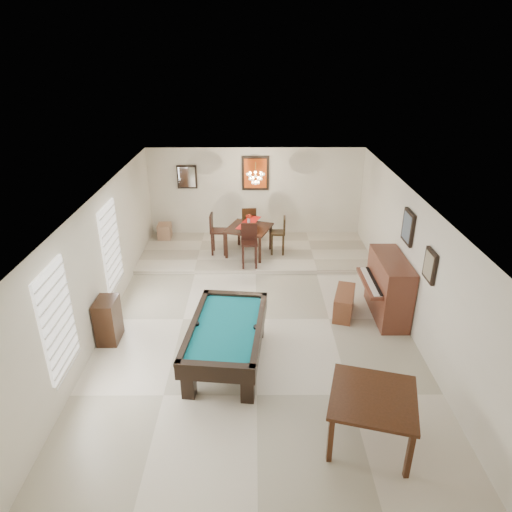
{
  "coord_description": "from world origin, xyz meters",
  "views": [
    {
      "loc": [
        -0.04,
        -7.96,
        5.09
      ],
      "look_at": [
        0.0,
        0.6,
        1.15
      ],
      "focal_mm": 32.0,
      "sensor_mm": 36.0,
      "label": 1
    }
  ],
  "objects_px": {
    "piano_bench": "(344,303)",
    "dining_chair_south": "(249,246)",
    "apothecary_chest": "(108,320)",
    "dining_chair_east": "(278,235)",
    "pool_table": "(227,345)",
    "dining_chair_west": "(219,234)",
    "corner_bench": "(165,231)",
    "flower_vase": "(249,218)",
    "dining_chair_north": "(249,224)",
    "chandelier": "(256,174)",
    "upright_piano": "(381,287)",
    "dining_table": "(249,238)",
    "square_table": "(371,418)"
  },
  "relations": [
    {
      "from": "piano_bench",
      "to": "dining_chair_south",
      "type": "xyz_separation_m",
      "value": [
        -1.98,
        2.04,
        0.4
      ]
    },
    {
      "from": "apothecary_chest",
      "to": "dining_chair_east",
      "type": "height_order",
      "value": "dining_chair_east"
    },
    {
      "from": "pool_table",
      "to": "dining_chair_west",
      "type": "xyz_separation_m",
      "value": [
        -0.44,
        4.44,
        0.28
      ]
    },
    {
      "from": "dining_chair_east",
      "to": "corner_bench",
      "type": "bearing_deg",
      "value": -106.08
    },
    {
      "from": "flower_vase",
      "to": "corner_bench",
      "type": "xyz_separation_m",
      "value": [
        -2.41,
        1.1,
        -0.77
      ]
    },
    {
      "from": "dining_chair_north",
      "to": "chandelier",
      "type": "bearing_deg",
      "value": 102.92
    },
    {
      "from": "upright_piano",
      "to": "corner_bench",
      "type": "height_order",
      "value": "upright_piano"
    },
    {
      "from": "dining_table",
      "to": "dining_chair_east",
      "type": "bearing_deg",
      "value": 2.42
    },
    {
      "from": "pool_table",
      "to": "dining_chair_west",
      "type": "bearing_deg",
      "value": 101.55
    },
    {
      "from": "piano_bench",
      "to": "flower_vase",
      "type": "relative_size",
      "value": 3.98
    },
    {
      "from": "pool_table",
      "to": "dining_table",
      "type": "relative_size",
      "value": 2.18
    },
    {
      "from": "apothecary_chest",
      "to": "dining_chair_east",
      "type": "xyz_separation_m",
      "value": [
        3.36,
        3.74,
        0.19
      ]
    },
    {
      "from": "piano_bench",
      "to": "dining_chair_west",
      "type": "bearing_deg",
      "value": 134.54
    },
    {
      "from": "dining_chair_west",
      "to": "corner_bench",
      "type": "relative_size",
      "value": 2.38
    },
    {
      "from": "upright_piano",
      "to": "flower_vase",
      "type": "height_order",
      "value": "upright_piano"
    },
    {
      "from": "corner_bench",
      "to": "square_table",
      "type": "bearing_deg",
      "value": -60.26
    },
    {
      "from": "flower_vase",
      "to": "corner_bench",
      "type": "bearing_deg",
      "value": 155.53
    },
    {
      "from": "square_table",
      "to": "dining_chair_west",
      "type": "xyz_separation_m",
      "value": [
        -2.54,
        6.2,
        0.26
      ]
    },
    {
      "from": "square_table",
      "to": "dining_table",
      "type": "xyz_separation_m",
      "value": [
        -1.75,
        6.18,
        0.15
      ]
    },
    {
      "from": "piano_bench",
      "to": "corner_bench",
      "type": "relative_size",
      "value": 2.05
    },
    {
      "from": "piano_bench",
      "to": "dining_chair_east",
      "type": "height_order",
      "value": "dining_chair_east"
    },
    {
      "from": "pool_table",
      "to": "piano_bench",
      "type": "height_order",
      "value": "pool_table"
    },
    {
      "from": "flower_vase",
      "to": "dining_chair_west",
      "type": "relative_size",
      "value": 0.22
    },
    {
      "from": "dining_chair_east",
      "to": "upright_piano",
      "type": "bearing_deg",
      "value": 36.95
    },
    {
      "from": "piano_bench",
      "to": "dining_table",
      "type": "distance_m",
      "value": 3.46
    },
    {
      "from": "apothecary_chest",
      "to": "dining_chair_east",
      "type": "relative_size",
      "value": 0.86
    },
    {
      "from": "dining_chair_west",
      "to": "chandelier",
      "type": "bearing_deg",
      "value": -77.88
    },
    {
      "from": "dining_chair_east",
      "to": "dining_table",
      "type": "bearing_deg",
      "value": -85.05
    },
    {
      "from": "square_table",
      "to": "corner_bench",
      "type": "height_order",
      "value": "square_table"
    },
    {
      "from": "flower_vase",
      "to": "dining_chair_east",
      "type": "height_order",
      "value": "flower_vase"
    },
    {
      "from": "dining_chair_north",
      "to": "chandelier",
      "type": "height_order",
      "value": "chandelier"
    },
    {
      "from": "square_table",
      "to": "piano_bench",
      "type": "relative_size",
      "value": 1.24
    },
    {
      "from": "square_table",
      "to": "chandelier",
      "type": "bearing_deg",
      "value": 103.9
    },
    {
      "from": "piano_bench",
      "to": "corner_bench",
      "type": "bearing_deg",
      "value": 138.47
    },
    {
      "from": "square_table",
      "to": "flower_vase",
      "type": "bearing_deg",
      "value": 105.81
    },
    {
      "from": "dining_table",
      "to": "dining_chair_east",
      "type": "height_order",
      "value": "dining_chair_east"
    },
    {
      "from": "flower_vase",
      "to": "dining_table",
      "type": "bearing_deg",
      "value": 180.0
    },
    {
      "from": "dining_chair_south",
      "to": "dining_chair_west",
      "type": "bearing_deg",
      "value": 133.09
    },
    {
      "from": "chandelier",
      "to": "dining_chair_west",
      "type": "bearing_deg",
      "value": -170.38
    },
    {
      "from": "dining_chair_east",
      "to": "dining_chair_south",
      "type": "bearing_deg",
      "value": -39.9
    },
    {
      "from": "dining_chair_south",
      "to": "piano_bench",
      "type": "bearing_deg",
      "value": -48.39
    },
    {
      "from": "dining_chair_west",
      "to": "dining_chair_east",
      "type": "relative_size",
      "value": 1.09
    },
    {
      "from": "chandelier",
      "to": "pool_table",
      "type": "bearing_deg",
      "value": -96.43
    },
    {
      "from": "square_table",
      "to": "corner_bench",
      "type": "distance_m",
      "value": 8.38
    },
    {
      "from": "upright_piano",
      "to": "dining_table",
      "type": "bearing_deg",
      "value": 133.72
    },
    {
      "from": "pool_table",
      "to": "flower_vase",
      "type": "height_order",
      "value": "flower_vase"
    },
    {
      "from": "chandelier",
      "to": "corner_bench",
      "type": "bearing_deg",
      "value": 160.58
    },
    {
      "from": "dining_chair_south",
      "to": "dining_chair_north",
      "type": "relative_size",
      "value": 1.02
    },
    {
      "from": "flower_vase",
      "to": "dining_chair_west",
      "type": "height_order",
      "value": "flower_vase"
    },
    {
      "from": "square_table",
      "to": "piano_bench",
      "type": "xyz_separation_m",
      "value": [
        0.25,
        3.37,
        -0.14
      ]
    }
  ]
}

